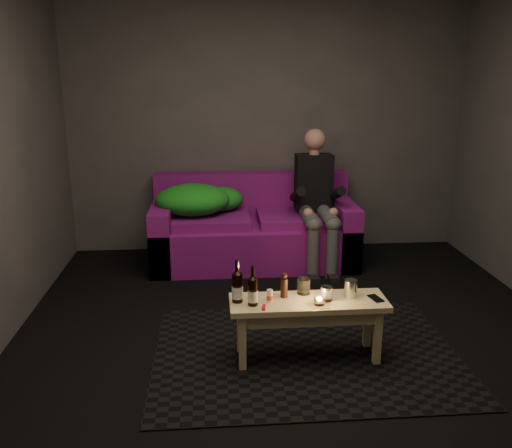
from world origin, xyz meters
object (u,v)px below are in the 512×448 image
Objects in this scene: beer_bottle_a at (237,287)px; beer_bottle_b at (253,291)px; sofa at (253,231)px; person at (316,197)px; steel_cup at (351,288)px; coffee_table at (308,311)px.

beer_bottle_a reaches higher than beer_bottle_b.
sofa is 7.54× the size of beer_bottle_b.
beer_bottle_a is 0.11m from beer_bottle_b.
person reaches higher than beer_bottle_a.
beer_bottle_a is 2.42× the size of steel_cup.
person is at bearing 64.75° from beer_bottle_a.
steel_cup is at bearing -75.32° from sofa.
beer_bottle_a is 0.74m from steel_cup.
sofa is at bearing 82.83° from beer_bottle_a.
sofa is 6.96× the size of beer_bottle_a.
sofa is at bearing 85.74° from beer_bottle_b.
person is 1.83m from coffee_table.
person reaches higher than sofa.
steel_cup is (0.73, 0.02, -0.05)m from beer_bottle_a.
beer_bottle_b is at bearing -30.78° from beer_bottle_a.
coffee_table is 3.93× the size of beer_bottle_b.
coffee_table is at bearing 7.29° from beer_bottle_b.
coffee_table is 0.49m from beer_bottle_a.
sofa is 1.96m from steel_cup.
person is at bearing 86.94° from steel_cup.
sofa is at bearing 164.93° from person.
coffee_table is 0.31m from steel_cup.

